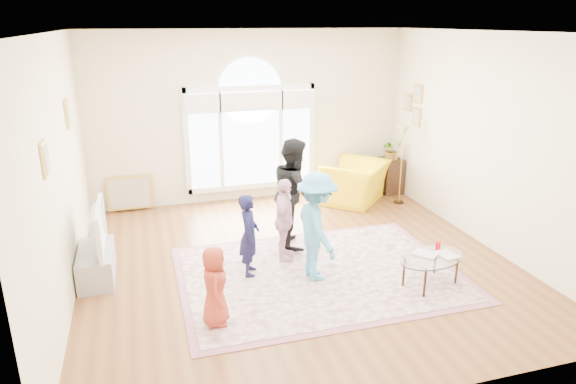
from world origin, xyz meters
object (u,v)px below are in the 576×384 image
object	(u,v)px
area_rug	(319,274)
coffee_table	(432,258)
tv_console	(97,264)
television	(93,228)
armchair	(355,182)

from	to	relation	value
area_rug	coffee_table	size ratio (longest dim) A/B	3.21
tv_console	television	bearing A→B (deg)	-0.00
area_rug	television	xyz separation A→B (m)	(-2.92, 0.76, 0.72)
television	coffee_table	bearing A→B (deg)	-19.12
area_rug	television	world-z (taller)	television
television	coffee_table	xyz separation A→B (m)	(4.21, -1.46, -0.33)
armchair	coffee_table	bearing A→B (deg)	37.74
area_rug	television	size ratio (longest dim) A/B	3.34
tv_console	television	distance (m)	0.52
tv_console	armchair	distance (m)	4.99
area_rug	tv_console	size ratio (longest dim) A/B	3.60
area_rug	coffee_table	distance (m)	1.52
area_rug	armchair	size ratio (longest dim) A/B	3.00
tv_console	armchair	xyz separation A→B (m)	(4.61, 1.90, 0.18)
coffee_table	armchair	distance (m)	3.38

